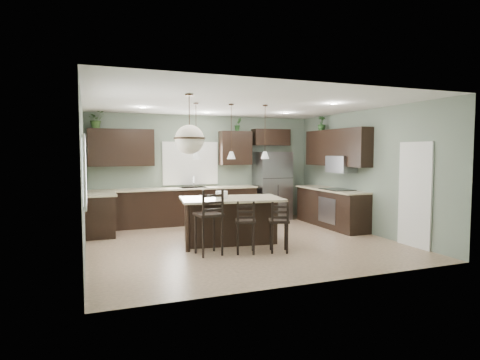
% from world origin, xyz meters
% --- Properties ---
extents(ground, '(6.00, 6.00, 0.00)m').
position_xyz_m(ground, '(0.00, 0.00, 0.00)').
color(ground, '#9E8466').
rests_on(ground, ground).
extents(pantry_door, '(0.04, 0.82, 2.04)m').
position_xyz_m(pantry_door, '(2.98, -1.55, 1.02)').
color(pantry_door, white).
rests_on(pantry_door, ground).
extents(window_back, '(1.35, 0.02, 1.00)m').
position_xyz_m(window_back, '(-0.40, 2.73, 1.55)').
color(window_back, white).
rests_on(window_back, room_shell).
extents(window_left, '(0.02, 1.10, 1.00)m').
position_xyz_m(window_left, '(-2.98, -0.80, 1.55)').
color(window_left, white).
rests_on(window_left, room_shell).
extents(left_return_cabs, '(0.60, 0.90, 0.90)m').
position_xyz_m(left_return_cabs, '(-2.70, 1.70, 0.45)').
color(left_return_cabs, black).
rests_on(left_return_cabs, ground).
extents(left_return_countertop, '(0.66, 0.96, 0.04)m').
position_xyz_m(left_return_countertop, '(-2.68, 1.70, 0.92)').
color(left_return_countertop, beige).
rests_on(left_return_countertop, left_return_cabs).
extents(back_lower_cabs, '(4.20, 0.60, 0.90)m').
position_xyz_m(back_lower_cabs, '(-0.85, 2.45, 0.45)').
color(back_lower_cabs, black).
rests_on(back_lower_cabs, ground).
extents(back_countertop, '(4.20, 0.66, 0.04)m').
position_xyz_m(back_countertop, '(-0.85, 2.43, 0.92)').
color(back_countertop, beige).
rests_on(back_countertop, back_lower_cabs).
extents(sink_inset, '(0.70, 0.45, 0.01)m').
position_xyz_m(sink_inset, '(-0.40, 2.43, 0.94)').
color(sink_inset, gray).
rests_on(sink_inset, back_countertop).
extents(faucet, '(0.02, 0.02, 0.28)m').
position_xyz_m(faucet, '(-0.40, 2.40, 1.08)').
color(faucet, silver).
rests_on(faucet, back_countertop).
extents(back_upper_left, '(1.55, 0.34, 0.90)m').
position_xyz_m(back_upper_left, '(-2.15, 2.58, 1.95)').
color(back_upper_left, black).
rests_on(back_upper_left, room_shell).
extents(back_upper_right, '(0.85, 0.34, 0.90)m').
position_xyz_m(back_upper_right, '(0.80, 2.58, 1.95)').
color(back_upper_right, black).
rests_on(back_upper_right, room_shell).
extents(fridge_header, '(1.05, 0.34, 0.45)m').
position_xyz_m(fridge_header, '(1.85, 2.58, 2.25)').
color(fridge_header, black).
rests_on(fridge_header, room_shell).
extents(right_lower_cabs, '(0.60, 2.35, 0.90)m').
position_xyz_m(right_lower_cabs, '(2.70, 0.87, 0.45)').
color(right_lower_cabs, black).
rests_on(right_lower_cabs, ground).
extents(right_countertop, '(0.66, 2.35, 0.04)m').
position_xyz_m(right_countertop, '(2.68, 0.87, 0.92)').
color(right_countertop, beige).
rests_on(right_countertop, right_lower_cabs).
extents(cooktop, '(0.58, 0.75, 0.02)m').
position_xyz_m(cooktop, '(2.68, 0.60, 0.94)').
color(cooktop, black).
rests_on(cooktop, right_countertop).
extents(wall_oven_front, '(0.01, 0.72, 0.60)m').
position_xyz_m(wall_oven_front, '(2.40, 0.60, 0.45)').
color(wall_oven_front, gray).
rests_on(wall_oven_front, right_lower_cabs).
extents(right_upper_cabs, '(0.34, 2.35, 0.90)m').
position_xyz_m(right_upper_cabs, '(2.83, 0.87, 1.95)').
color(right_upper_cabs, black).
rests_on(right_upper_cabs, room_shell).
extents(microwave, '(0.40, 0.75, 0.40)m').
position_xyz_m(microwave, '(2.78, 0.60, 1.55)').
color(microwave, gray).
rests_on(microwave, right_upper_cabs).
extents(refrigerator, '(0.90, 0.74, 1.85)m').
position_xyz_m(refrigerator, '(1.79, 2.37, 0.93)').
color(refrigerator, gray).
rests_on(refrigerator, ground).
extents(kitchen_island, '(2.13, 1.39, 0.92)m').
position_xyz_m(kitchen_island, '(-0.24, -0.00, 0.46)').
color(kitchen_island, black).
rests_on(kitchen_island, ground).
extents(serving_dish, '(0.24, 0.24, 0.14)m').
position_xyz_m(serving_dish, '(-0.44, 0.02, 0.99)').
color(serving_dish, white).
rests_on(serving_dish, kitchen_island).
extents(bar_stool_left, '(0.49, 0.49, 1.20)m').
position_xyz_m(bar_stool_left, '(-0.93, -0.71, 0.60)').
color(bar_stool_left, black).
rests_on(bar_stool_left, ground).
extents(bar_stool_center, '(0.46, 0.46, 0.97)m').
position_xyz_m(bar_stool_center, '(-0.27, -0.85, 0.49)').
color(bar_stool_center, black).
rests_on(bar_stool_center, ground).
extents(bar_stool_right, '(0.45, 0.45, 0.95)m').
position_xyz_m(bar_stool_right, '(0.34, -0.99, 0.48)').
color(bar_stool_right, black).
rests_on(bar_stool_right, ground).
extents(pendant_left, '(0.17, 0.17, 1.10)m').
position_xyz_m(pendant_left, '(-0.93, 0.09, 2.25)').
color(pendant_left, silver).
rests_on(pendant_left, room_shell).
extents(pendant_center, '(0.17, 0.17, 1.10)m').
position_xyz_m(pendant_center, '(-0.24, -0.00, 2.25)').
color(pendant_center, silver).
rests_on(pendant_center, room_shell).
extents(pendant_right, '(0.17, 0.17, 1.10)m').
position_xyz_m(pendant_right, '(0.45, -0.10, 2.25)').
color(pendant_right, white).
rests_on(pendant_right, room_shell).
extents(chandelier, '(0.52, 0.52, 0.99)m').
position_xyz_m(chandelier, '(-1.34, -1.02, 2.30)').
color(chandelier, '#F2E2C6').
rests_on(chandelier, room_shell).
extents(plant_back_left, '(0.47, 0.43, 0.42)m').
position_xyz_m(plant_back_left, '(-2.71, 2.55, 2.61)').
color(plant_back_left, '#2F4E22').
rests_on(plant_back_left, back_upper_left).
extents(plant_back_right, '(0.21, 0.18, 0.35)m').
position_xyz_m(plant_back_right, '(0.86, 2.55, 2.58)').
color(plant_back_right, '#275324').
rests_on(plant_back_right, back_upper_right).
extents(plant_right_wall, '(0.24, 0.24, 0.38)m').
position_xyz_m(plant_right_wall, '(2.80, 1.51, 2.59)').
color(plant_right_wall, '#24481F').
rests_on(plant_right_wall, right_upper_cabs).
extents(room_shell, '(6.00, 6.00, 6.00)m').
position_xyz_m(room_shell, '(0.00, 0.00, 1.70)').
color(room_shell, slate).
rests_on(room_shell, ground).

